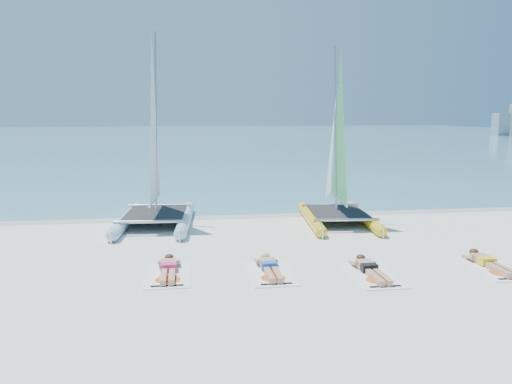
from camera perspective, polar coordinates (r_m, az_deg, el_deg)
ground at (r=12.95m, az=1.21°, el=-7.52°), size 140.00×140.00×0.00m
sea at (r=75.37m, az=-6.49°, el=6.26°), size 140.00×115.00×0.01m
wet_sand_strip at (r=18.24m, az=-1.55°, el=-2.59°), size 140.00×1.40×0.01m
catamaran_blue at (r=16.72m, az=-11.54°, el=2.98°), size 2.63×4.99×6.61m
catamaran_yellow at (r=17.26m, az=9.13°, el=3.15°), size 2.56×4.93×6.18m
towel_a at (r=11.77m, az=-9.99°, el=-9.33°), size 1.00×1.85×0.02m
sunbather_a at (r=11.92m, az=-9.97°, el=-8.55°), size 0.37×1.73×0.26m
towel_b at (r=11.72m, az=1.70°, el=-9.29°), size 1.00×1.85×0.02m
sunbather_b at (r=11.86m, az=1.54°, el=-8.50°), size 0.37×1.73×0.26m
towel_c at (r=11.87m, az=13.19°, el=-9.29°), size 1.00×1.85×0.02m
sunbather_c at (r=12.01m, az=12.88°, el=-8.52°), size 0.37×1.73×0.26m
towel_d at (r=13.31m, az=25.42°, el=-7.92°), size 1.00×1.85×0.02m
sunbather_d at (r=13.43m, az=25.00°, el=-7.26°), size 0.37×1.73×0.26m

